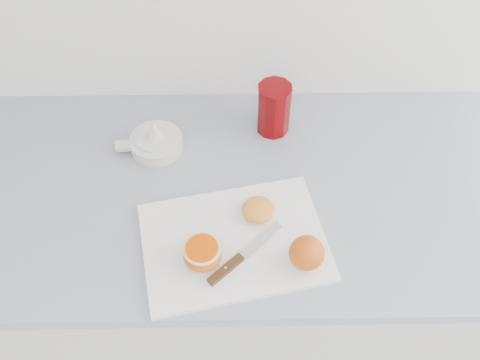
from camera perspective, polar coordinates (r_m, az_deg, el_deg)
The scene contains 8 objects.
counter at distance 1.57m, azimuth 1.06°, elevation -10.61°, with size 2.38×0.64×0.89m.
cutting_board at distance 1.10m, azimuth -0.62°, elevation -6.64°, with size 0.37×0.26×0.01m, color white.
whole_orange at distance 1.05m, azimuth 7.14°, elevation -7.73°, with size 0.07×0.07×0.07m.
half_orange at distance 1.05m, azimuth -4.03°, elevation -7.87°, with size 0.08×0.08×0.05m.
squeezed_shell at distance 1.12m, azimuth 1.97°, elevation -3.15°, with size 0.07×0.07×0.03m.
paring_knife at distance 1.06m, azimuth -0.84°, elevation -8.94°, with size 0.15×0.15×0.01m.
citrus_juicer at distance 1.26m, azimuth -9.02°, elevation 4.14°, with size 0.16×0.12×0.08m.
red_tumbler at distance 1.27m, azimuth 3.61°, elevation 7.44°, with size 0.08×0.08×0.13m.
Camera 1 is at (0.20, 0.96, 1.83)m, focal length 40.00 mm.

